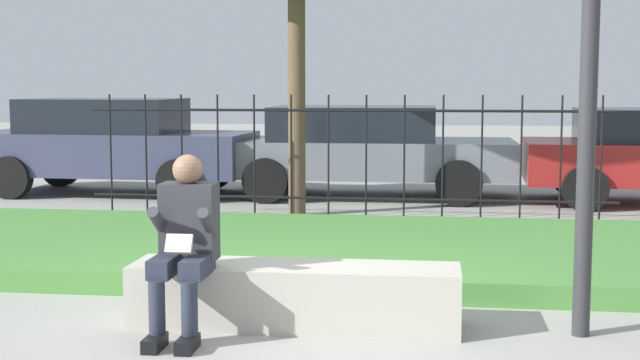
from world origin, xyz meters
TOP-DOWN VIEW (x-y plane):
  - ground_plane at (0.00, 0.00)m, footprint 60.00×60.00m
  - stone_bench at (0.08, 0.00)m, footprint 2.34×0.55m
  - person_seated_reader at (-0.63, -0.31)m, footprint 0.42×0.73m
  - grass_berm at (0.00, 2.42)m, footprint 8.47×3.44m
  - iron_fence at (-0.00, 4.63)m, footprint 6.47×0.03m
  - car_parked_left at (-3.92, 7.10)m, footprint 4.31×1.97m
  - car_parked_center at (-0.03, 7.24)m, footprint 4.45×1.97m

SIDE VIEW (x-z plane):
  - ground_plane at x=0.00m, z-range 0.00..0.00m
  - grass_berm at x=0.00m, z-range 0.00..0.19m
  - stone_bench at x=0.08m, z-range -0.03..0.42m
  - person_seated_reader at x=-0.63m, z-range 0.05..1.30m
  - car_parked_center at x=-0.03m, z-range 0.05..1.42m
  - car_parked_left at x=-3.92m, z-range 0.04..1.52m
  - iron_fence at x=0.00m, z-range 0.03..1.62m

